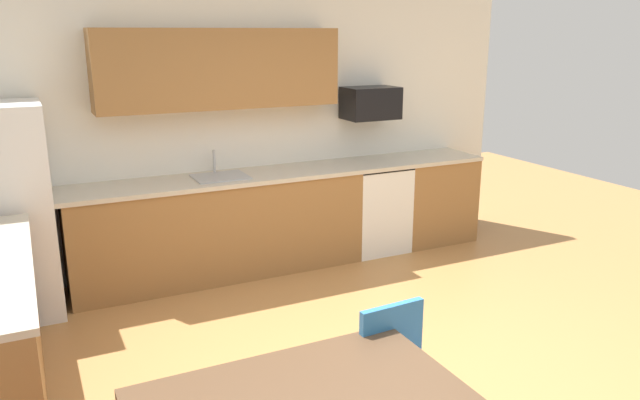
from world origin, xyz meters
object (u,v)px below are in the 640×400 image
Objects in this scene: chair_near_table at (403,374)px; oven_range at (373,207)px; refrigerator at (0,214)px; microwave at (371,103)px.

oven_range is at bearing 61.89° from chair_near_table.
refrigerator is at bearing 123.09° from chair_near_table.
microwave is at bearing 62.68° from chair_near_table.
chair_near_table is (-1.57, -2.94, 0.05)m from oven_range.
microwave is at bearing 90.00° from oven_range.
refrigerator is 3.45m from oven_range.
refrigerator is 3.15× the size of microwave.
oven_range is at bearing -90.00° from microwave.
refrigerator is 1.87× the size of oven_range.
refrigerator is 2.00× the size of chair_near_table.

